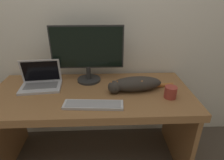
% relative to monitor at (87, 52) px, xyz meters
% --- Properties ---
extents(wall_back, '(6.40, 0.06, 2.60)m').
position_rel_monitor_xyz_m(wall_back, '(0.03, 0.21, 0.30)').
color(wall_back, silver).
rests_on(wall_back, ground_plane).
extents(desk, '(1.63, 0.71, 0.73)m').
position_rel_monitor_xyz_m(desk, '(0.03, -0.21, -0.41)').
color(desk, olive).
rests_on(desk, ground_plane).
extents(monitor, '(0.62, 0.21, 0.49)m').
position_rel_monitor_xyz_m(monitor, '(0.00, 0.00, 0.00)').
color(monitor, '#282828').
rests_on(monitor, desk).
extents(laptop, '(0.35, 0.24, 0.23)m').
position_rel_monitor_xyz_m(laptop, '(-0.39, -0.11, -0.22)').
color(laptop, '#B7B7BC').
rests_on(laptop, desk).
extents(external_keyboard, '(0.43, 0.14, 0.02)m').
position_rel_monitor_xyz_m(external_keyboard, '(0.06, -0.42, -0.26)').
color(external_keyboard, '#BCBCC1').
rests_on(external_keyboard, desk).
extents(cat, '(0.56, 0.19, 0.12)m').
position_rel_monitor_xyz_m(cat, '(0.38, -0.20, -0.21)').
color(cat, '#332D28').
rests_on(cat, desk).
extents(coffee_mug, '(0.09, 0.09, 0.09)m').
position_rel_monitor_xyz_m(coffee_mug, '(0.64, -0.33, -0.22)').
color(coffee_mug, '#9E382D').
rests_on(coffee_mug, desk).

